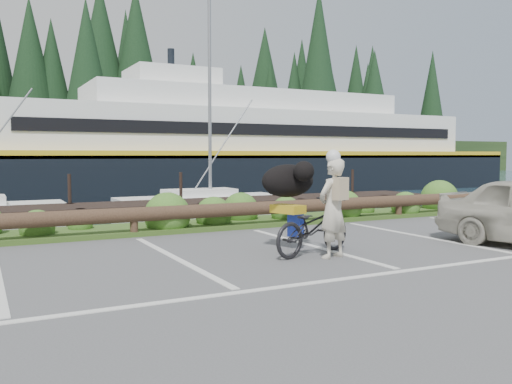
# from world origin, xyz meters

# --- Properties ---
(ground) EXTENTS (72.00, 72.00, 0.00)m
(ground) POSITION_xyz_m (0.00, 0.00, 0.00)
(ground) COLOR #4D4D4F
(harbor_backdrop) EXTENTS (170.00, 160.00, 30.00)m
(harbor_backdrop) POSITION_xyz_m (0.39, 78.47, -0.00)
(harbor_backdrop) COLOR #1A3340
(harbor_backdrop) RESTS_ON ground
(vegetation_strip) EXTENTS (34.00, 1.60, 0.10)m
(vegetation_strip) POSITION_xyz_m (0.00, 5.30, 0.05)
(vegetation_strip) COLOR #3D5B21
(vegetation_strip) RESTS_ON ground
(log_rail) EXTENTS (32.00, 0.30, 0.60)m
(log_rail) POSITION_xyz_m (0.00, 4.60, 0.00)
(log_rail) COLOR #443021
(log_rail) RESTS_ON ground
(bicycle) EXTENTS (1.87, 1.10, 0.93)m
(bicycle) POSITION_xyz_m (2.15, 1.30, 0.46)
(bicycle) COLOR black
(bicycle) RESTS_ON ground
(cyclist) EXTENTS (0.67, 0.54, 1.61)m
(cyclist) POSITION_xyz_m (2.27, 0.90, 0.81)
(cyclist) COLOR beige
(cyclist) RESTS_ON ground
(dog) EXTENTS (0.75, 1.09, 0.57)m
(dog) POSITION_xyz_m (1.98, 1.84, 1.22)
(dog) COLOR black
(dog) RESTS_ON bicycle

